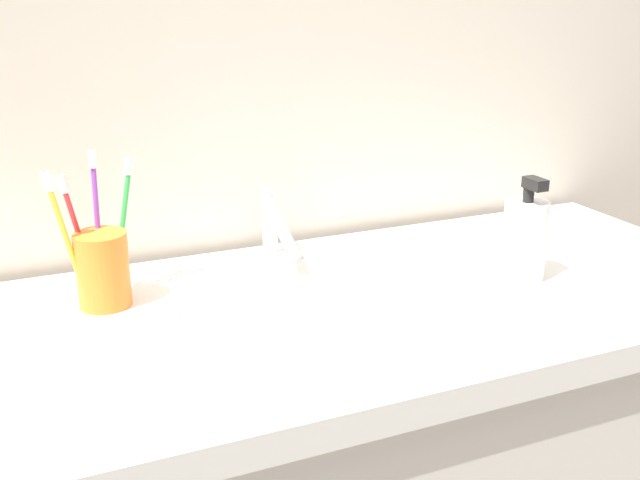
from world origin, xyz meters
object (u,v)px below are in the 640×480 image
at_px(toothbrush_cup, 103,270).
at_px(soap_dispenser, 524,241).
at_px(toothbrush_purple, 97,216).
at_px(toothbrush_green, 123,218).
at_px(toothbrush_red, 78,231).
at_px(faucet, 274,226).
at_px(toothbrush_yellow, 65,233).

bearing_deg(toothbrush_cup, soap_dispenser, -13.87).
height_order(toothbrush_purple, toothbrush_green, toothbrush_purple).
bearing_deg(toothbrush_red, toothbrush_cup, -34.31).
bearing_deg(faucet, toothbrush_purple, -169.88).
height_order(toothbrush_green, soap_dispenser, toothbrush_green).
height_order(faucet, toothbrush_green, toothbrush_green).
height_order(toothbrush_cup, toothbrush_yellow, toothbrush_yellow).
height_order(toothbrush_purple, toothbrush_red, toothbrush_purple).
relative_size(toothbrush_yellow, soap_dispenser, 1.20).
bearing_deg(toothbrush_red, toothbrush_green, 12.91).
xyz_separation_m(faucet, toothbrush_purple, (-0.27, -0.05, 0.06)).
relative_size(toothbrush_cup, toothbrush_green, 0.55).
height_order(faucet, toothbrush_purple, toothbrush_purple).
xyz_separation_m(toothbrush_purple, toothbrush_red, (-0.03, -0.01, -0.01)).
bearing_deg(toothbrush_purple, toothbrush_red, -159.99).
bearing_deg(toothbrush_purple, toothbrush_yellow, -145.55).
bearing_deg(toothbrush_red, faucet, 11.07).
relative_size(toothbrush_purple, toothbrush_yellow, 1.08).
relative_size(toothbrush_yellow, toothbrush_green, 0.99).
height_order(toothbrush_red, toothbrush_green, toothbrush_green).
relative_size(faucet, soap_dispenser, 0.98).
bearing_deg(toothbrush_red, soap_dispenser, -14.85).
distance_m(toothbrush_cup, toothbrush_green, 0.08).
bearing_deg(soap_dispenser, toothbrush_red, 165.15).
xyz_separation_m(faucet, toothbrush_yellow, (-0.32, -0.08, 0.06)).
distance_m(toothbrush_red, soap_dispenser, 0.63).
relative_size(faucet, toothbrush_cup, 1.48).
distance_m(toothbrush_purple, soap_dispenser, 0.61).
distance_m(toothbrush_cup, toothbrush_yellow, 0.07).
bearing_deg(toothbrush_red, toothbrush_yellow, -130.28).
bearing_deg(soap_dispenser, toothbrush_purple, 163.56).
xyz_separation_m(faucet, toothbrush_cup, (-0.27, -0.08, -0.00)).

